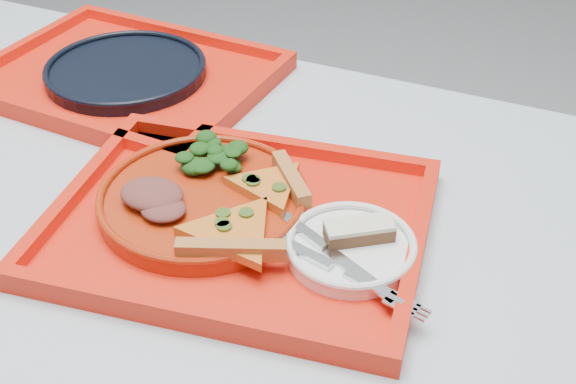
# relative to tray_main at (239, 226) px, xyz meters

# --- Properties ---
(table) EXTENTS (1.60, 0.80, 0.75)m
(table) POSITION_rel_tray_main_xyz_m (-0.16, 0.05, -0.08)
(table) COLOR #ADB9C2
(table) RESTS_ON ground
(tray_main) EXTENTS (0.50, 0.41, 0.01)m
(tray_main) POSITION_rel_tray_main_xyz_m (0.00, 0.00, 0.00)
(tray_main) COLOR red
(tray_main) RESTS_ON table
(tray_far) EXTENTS (0.47, 0.37, 0.01)m
(tray_far) POSITION_rel_tray_main_xyz_m (-0.34, 0.26, 0.00)
(tray_far) COLOR red
(tray_far) RESTS_ON table
(dinner_plate) EXTENTS (0.26, 0.26, 0.02)m
(dinner_plate) POSITION_rel_tray_main_xyz_m (-0.05, 0.01, 0.02)
(dinner_plate) COLOR #A2250A
(dinner_plate) RESTS_ON tray_main
(side_plate) EXTENTS (0.15, 0.15, 0.01)m
(side_plate) POSITION_rel_tray_main_xyz_m (0.15, 0.00, 0.01)
(side_plate) COLOR white
(side_plate) RESTS_ON tray_main
(navy_plate) EXTENTS (0.26, 0.26, 0.02)m
(navy_plate) POSITION_rel_tray_main_xyz_m (-0.34, 0.26, 0.01)
(navy_plate) COLOR black
(navy_plate) RESTS_ON tray_far
(pizza_slice_a) EXTENTS (0.17, 0.18, 0.02)m
(pizza_slice_a) POSITION_rel_tray_main_xyz_m (0.02, -0.04, 0.03)
(pizza_slice_a) COLOR orange
(pizza_slice_a) RESTS_ON dinner_plate
(pizza_slice_b) EXTENTS (0.16, 0.15, 0.02)m
(pizza_slice_b) POSITION_rel_tray_main_xyz_m (0.02, 0.05, 0.03)
(pizza_slice_b) COLOR orange
(pizza_slice_b) RESTS_ON dinner_plate
(salad_heap) EXTENTS (0.08, 0.07, 0.04)m
(salad_heap) POSITION_rel_tray_main_xyz_m (-0.07, 0.08, 0.04)
(salad_heap) COLOR black
(salad_heap) RESTS_ON dinner_plate
(meat_portion) EXTENTS (0.08, 0.06, 0.02)m
(meat_portion) POSITION_rel_tray_main_xyz_m (-0.10, -0.03, 0.04)
(meat_portion) COLOR brown
(meat_portion) RESTS_ON dinner_plate
(dessert_bar) EXTENTS (0.08, 0.07, 0.02)m
(dessert_bar) POSITION_rel_tray_main_xyz_m (0.15, 0.02, 0.03)
(dessert_bar) COLOR #4E2A1A
(dessert_bar) RESTS_ON side_plate
(knife) EXTENTS (0.17, 0.09, 0.01)m
(knife) POSITION_rel_tray_main_xyz_m (0.14, -0.03, 0.02)
(knife) COLOR silver
(knife) RESTS_ON side_plate
(fork) EXTENTS (0.18, 0.06, 0.01)m
(fork) POSITION_rel_tray_main_xyz_m (0.15, -0.05, 0.02)
(fork) COLOR silver
(fork) RESTS_ON side_plate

